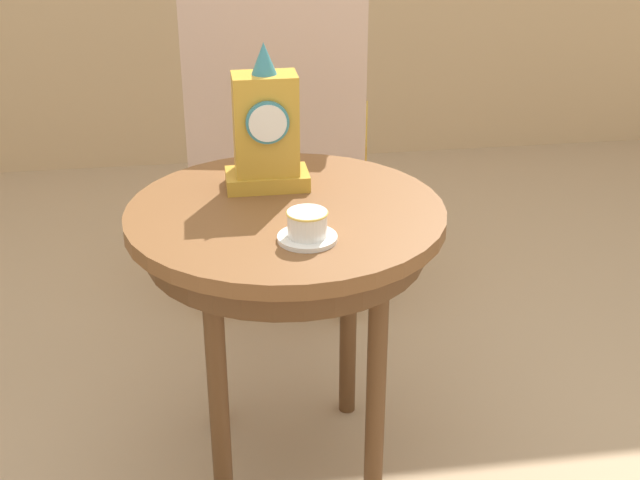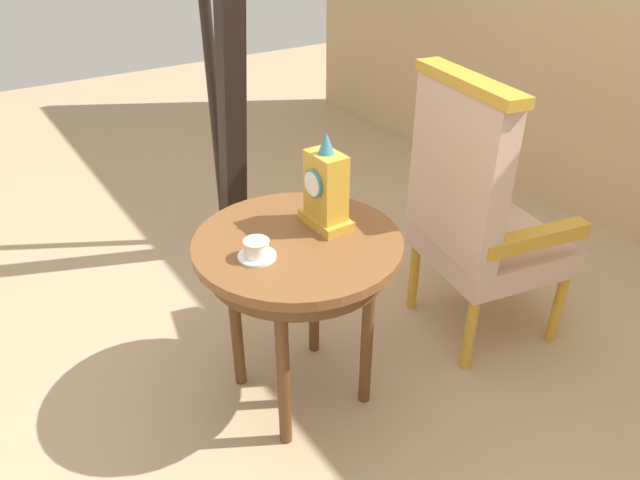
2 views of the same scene
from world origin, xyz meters
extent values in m
plane|color=tan|center=(0.00, 0.00, 0.00)|extent=(10.00, 10.00, 0.00)
cylinder|color=brown|center=(0.00, 0.03, 0.67)|extent=(0.71, 0.71, 0.03)
cylinder|color=#56351C|center=(0.00, 0.03, 0.62)|extent=(0.62, 0.62, 0.07)
cylinder|color=#56351C|center=(0.18, 0.21, 0.33)|extent=(0.04, 0.04, 0.65)
cylinder|color=#56351C|center=(-0.17, 0.21, 0.33)|extent=(0.04, 0.04, 0.65)
cylinder|color=#56351C|center=(-0.17, -0.14, 0.33)|extent=(0.04, 0.04, 0.65)
cylinder|color=#56351C|center=(0.18, -0.14, 0.33)|extent=(0.04, 0.04, 0.65)
cylinder|color=white|center=(0.03, -0.13, 0.69)|extent=(0.12, 0.12, 0.01)
cylinder|color=white|center=(0.03, -0.13, 0.73)|extent=(0.08, 0.08, 0.05)
torus|color=gold|center=(0.03, -0.13, 0.75)|extent=(0.09, 0.09, 0.00)
cube|color=gold|center=(-0.03, 0.17, 0.71)|extent=(0.19, 0.11, 0.04)
cube|color=gold|center=(-0.03, 0.17, 0.84)|extent=(0.14, 0.09, 0.23)
cylinder|color=teal|center=(-0.03, 0.12, 0.86)|extent=(0.10, 0.01, 0.10)
cylinder|color=white|center=(-0.03, 0.11, 0.86)|extent=(0.08, 0.00, 0.08)
cone|color=teal|center=(-0.03, 0.17, 0.99)|extent=(0.06, 0.06, 0.07)
cube|color=#CCA893|center=(0.09, 0.92, 0.41)|extent=(0.61, 0.61, 0.11)
cube|color=#CCA893|center=(0.05, 0.71, 0.78)|extent=(0.53, 0.19, 0.64)
cube|color=gold|center=(0.32, 0.88, 0.57)|extent=(0.16, 0.47, 0.06)
cube|color=gold|center=(-0.13, 0.97, 0.57)|extent=(0.16, 0.47, 0.06)
cylinder|color=gold|center=(0.35, 1.10, 0.18)|extent=(0.04, 0.04, 0.35)
cylinder|color=gold|center=(-0.08, 1.18, 0.18)|extent=(0.04, 0.04, 0.35)
cylinder|color=gold|center=(0.26, 0.66, 0.18)|extent=(0.04, 0.04, 0.35)
cylinder|color=gold|center=(-0.17, 0.75, 0.18)|extent=(0.04, 0.04, 0.35)
camera|label=1|loc=(-0.18, -1.69, 1.45)|focal=48.49mm
camera|label=2|loc=(1.43, -0.83, 1.68)|focal=32.75mm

